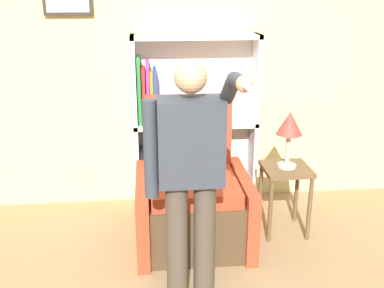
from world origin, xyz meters
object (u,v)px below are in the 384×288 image
person_standing (191,172)px  table_lamp (289,127)px  armchair (192,198)px  side_table (286,180)px  bookcase (182,131)px

person_standing → table_lamp: size_ratio=3.39×
armchair → person_standing: 0.99m
table_lamp → side_table: bearing=-90.0°
person_standing → side_table: bearing=42.1°
person_standing → table_lamp: person_standing is taller
bookcase → armchair: bearing=-87.7°
armchair → person_standing: bearing=-96.7°
armchair → bookcase: bearing=92.3°
bookcase → side_table: (0.85, -0.65, -0.28)m
side_table → bookcase: bearing=142.6°
armchair → side_table: (0.82, 0.03, 0.11)m
bookcase → armchair: bookcase is taller
person_standing → bookcase: bearing=87.4°
armchair → side_table: armchair is taller
armchair → table_lamp: size_ratio=2.43×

